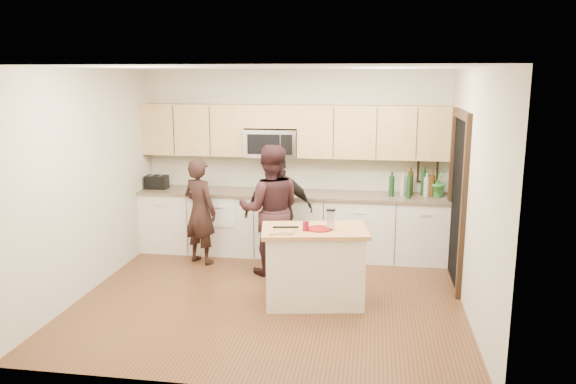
# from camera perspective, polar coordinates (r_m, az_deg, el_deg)

# --- Properties ---
(floor) EXTENTS (4.50, 4.50, 0.00)m
(floor) POSITION_cam_1_polar(r_m,az_deg,el_deg) (6.86, -1.77, -10.66)
(floor) COLOR brown
(floor) RESTS_ON ground
(room_shell) EXTENTS (4.52, 4.02, 2.71)m
(room_shell) POSITION_cam_1_polar(r_m,az_deg,el_deg) (6.40, -1.86, 3.80)
(room_shell) COLOR #BAB69F
(room_shell) RESTS_ON ground
(back_cabinetry) EXTENTS (4.50, 0.66, 0.94)m
(back_cabinetry) POSITION_cam_1_polar(r_m,az_deg,el_deg) (8.29, 0.34, -3.23)
(back_cabinetry) COLOR silver
(back_cabinetry) RESTS_ON ground
(upper_cabinetry) EXTENTS (4.50, 0.33, 0.75)m
(upper_cabinetry) POSITION_cam_1_polar(r_m,az_deg,el_deg) (8.18, 0.74, 6.35)
(upper_cabinetry) COLOR tan
(upper_cabinetry) RESTS_ON ground
(microwave) EXTENTS (0.76, 0.41, 0.40)m
(microwave) POSITION_cam_1_polar(r_m,az_deg,el_deg) (8.22, -1.68, 5.02)
(microwave) COLOR silver
(microwave) RESTS_ON ground
(doorway) EXTENTS (0.06, 1.25, 2.20)m
(doorway) POSITION_cam_1_polar(r_m,az_deg,el_deg) (7.36, 16.86, -0.18)
(doorway) COLOR black
(doorway) RESTS_ON ground
(framed_picture) EXTENTS (0.30, 0.03, 0.38)m
(framed_picture) POSITION_cam_1_polar(r_m,az_deg,el_deg) (8.36, 14.01, 2.22)
(framed_picture) COLOR black
(framed_picture) RESTS_ON ground
(dish_towel) EXTENTS (0.34, 0.60, 0.48)m
(dish_towel) POSITION_cam_1_polar(r_m,az_deg,el_deg) (8.22, -6.41, -1.06)
(dish_towel) COLOR white
(dish_towel) RESTS_ON ground
(island) EXTENTS (1.30, 0.89, 0.90)m
(island) POSITION_cam_1_polar(r_m,az_deg,el_deg) (6.56, 2.66, -7.48)
(island) COLOR silver
(island) RESTS_ON ground
(red_plate) EXTENTS (0.28, 0.28, 0.02)m
(red_plate) POSITION_cam_1_polar(r_m,az_deg,el_deg) (6.39, 3.20, -3.75)
(red_plate) COLOR maroon
(red_plate) RESTS_ON island
(box_grater) EXTENTS (0.10, 0.07, 0.22)m
(box_grater) POSITION_cam_1_polar(r_m,az_deg,el_deg) (6.36, 4.36, -2.71)
(box_grater) COLOR silver
(box_grater) RESTS_ON red_plate
(drink_glass) EXTENTS (0.07, 0.07, 0.11)m
(drink_glass) POSITION_cam_1_polar(r_m,az_deg,el_deg) (6.32, 1.81, -3.47)
(drink_glass) COLOR maroon
(drink_glass) RESTS_ON island
(cutting_board) EXTENTS (0.29, 0.21, 0.02)m
(cutting_board) POSITION_cam_1_polar(r_m,az_deg,el_deg) (6.23, -0.65, -4.13)
(cutting_board) COLOR #B87C4C
(cutting_board) RESTS_ON island
(tongs) EXTENTS (0.30, 0.08, 0.02)m
(tongs) POSITION_cam_1_polar(r_m,az_deg,el_deg) (6.38, -0.24, -3.59)
(tongs) COLOR black
(tongs) RESTS_ON cutting_board
(knife) EXTENTS (0.20, 0.06, 0.01)m
(knife) POSITION_cam_1_polar(r_m,az_deg,el_deg) (6.18, -0.08, -4.14)
(knife) COLOR silver
(knife) RESTS_ON cutting_board
(toaster) EXTENTS (0.32, 0.20, 0.20)m
(toaster) POSITION_cam_1_polar(r_m,az_deg,el_deg) (8.68, -13.19, 0.99)
(toaster) COLOR black
(toaster) RESTS_ON back_cabinetry
(bottle_cluster) EXTENTS (0.63, 0.31, 0.41)m
(bottle_cluster) POSITION_cam_1_polar(r_m,az_deg,el_deg) (8.09, 12.64, 0.85)
(bottle_cluster) COLOR #103216
(bottle_cluster) RESTS_ON back_cabinetry
(orchid) EXTENTS (0.31, 0.31, 0.44)m
(orchid) POSITION_cam_1_polar(r_m,az_deg,el_deg) (8.14, 15.18, 1.06)
(orchid) COLOR #307A35
(orchid) RESTS_ON back_cabinetry
(woman_left) EXTENTS (0.65, 0.56, 1.50)m
(woman_left) POSITION_cam_1_polar(r_m,az_deg,el_deg) (7.96, -8.94, -1.95)
(woman_left) COLOR black
(woman_left) RESTS_ON ground
(woman_center) EXTENTS (0.95, 0.79, 1.74)m
(woman_center) POSITION_cam_1_polar(r_m,az_deg,el_deg) (7.43, -1.80, -1.83)
(woman_center) COLOR black
(woman_center) RESTS_ON ground
(woman_right) EXTENTS (1.02, 0.74, 1.61)m
(woman_right) POSITION_cam_1_polar(r_m,az_deg,el_deg) (7.61, -0.91, -1.99)
(woman_right) COLOR black
(woman_right) RESTS_ON ground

